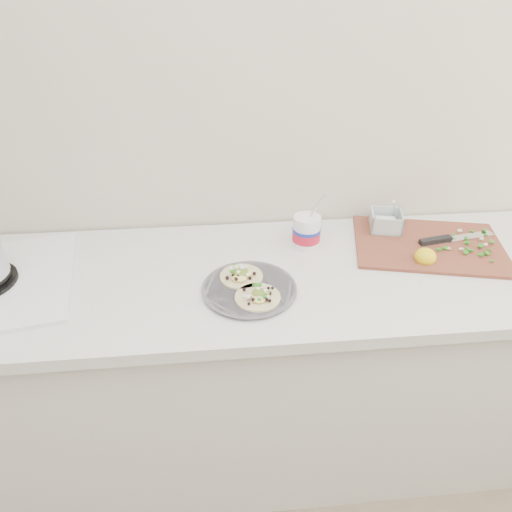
{
  "coord_description": "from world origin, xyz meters",
  "views": [
    {
      "loc": [
        -0.19,
        0.22,
        1.75
      ],
      "look_at": [
        -0.07,
        1.42,
        0.96
      ],
      "focal_mm": 32.0,
      "sensor_mm": 36.0,
      "label": 1
    }
  ],
  "objects": [
    {
      "name": "counter",
      "position": [
        0.0,
        1.43,
        0.45
      ],
      "size": [
        2.44,
        0.66,
        0.9
      ],
      "color": "silver",
      "rests_on": "ground"
    },
    {
      "name": "taco_plate",
      "position": [
        -0.1,
        1.32,
        0.92
      ],
      "size": [
        0.29,
        0.29,
        0.04
      ],
      "rotation": [
        0.0,
        0.0,
        0.09
      ],
      "color": "#56545B",
      "rests_on": "counter"
    },
    {
      "name": "tub",
      "position": [
        0.12,
        1.56,
        0.97
      ],
      "size": [
        0.1,
        0.1,
        0.22
      ],
      "rotation": [
        0.0,
        0.0,
        0.42
      ],
      "color": "white",
      "rests_on": "counter"
    },
    {
      "name": "cutboard",
      "position": [
        0.54,
        1.53,
        0.92
      ],
      "size": [
        0.57,
        0.45,
        0.08
      ],
      "rotation": [
        0.0,
        0.0,
        -0.23
      ],
      "color": "brown",
      "rests_on": "counter"
    }
  ]
}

